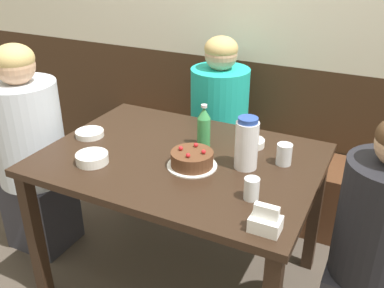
# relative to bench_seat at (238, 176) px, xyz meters

# --- Properties ---
(ground_plane) EXTENTS (12.00, 12.00, 0.00)m
(ground_plane) POSITION_rel_bench_seat_xyz_m (0.00, -0.83, -0.22)
(ground_plane) COLOR #4C4238
(back_wall) EXTENTS (4.80, 0.04, 2.50)m
(back_wall) POSITION_rel_bench_seat_xyz_m (0.00, 0.22, 1.03)
(back_wall) COLOR #3D2819
(back_wall) RESTS_ON ground_plane
(bench_seat) EXTENTS (2.13, 0.38, 0.44)m
(bench_seat) POSITION_rel_bench_seat_xyz_m (0.00, 0.00, 0.00)
(bench_seat) COLOR #56331E
(bench_seat) RESTS_ON ground_plane
(dining_table) EXTENTS (1.28, 0.93, 0.76)m
(dining_table) POSITION_rel_bench_seat_xyz_m (0.00, -0.83, 0.45)
(dining_table) COLOR black
(dining_table) RESTS_ON ground_plane
(birthday_cake) EXTENTS (0.23, 0.23, 0.09)m
(birthday_cake) POSITION_rel_bench_seat_xyz_m (0.09, -0.89, 0.58)
(birthday_cake) COLOR white
(birthday_cake) RESTS_ON dining_table
(water_pitcher) EXTENTS (0.10, 0.10, 0.24)m
(water_pitcher) POSITION_rel_bench_seat_xyz_m (0.31, -0.79, 0.66)
(water_pitcher) COLOR white
(water_pitcher) RESTS_ON dining_table
(soju_bottle) EXTENTS (0.07, 0.07, 0.22)m
(soju_bottle) POSITION_rel_bench_seat_xyz_m (0.05, -0.68, 0.65)
(soju_bottle) COLOR #388E4C
(soju_bottle) RESTS_ON dining_table
(napkin_holder) EXTENTS (0.11, 0.08, 0.11)m
(napkin_holder) POSITION_rel_bench_seat_xyz_m (0.53, -1.19, 0.58)
(napkin_holder) COLOR white
(napkin_holder) RESTS_ON dining_table
(bowl_soup_white) EXTENTS (0.15, 0.15, 0.04)m
(bowl_soup_white) POSITION_rel_bench_seat_xyz_m (-0.33, -1.06, 0.57)
(bowl_soup_white) COLOR white
(bowl_soup_white) RESTS_ON dining_table
(bowl_rice_small) EXTENTS (0.13, 0.13, 0.04)m
(bowl_rice_small) POSITION_rel_bench_seat_xyz_m (0.27, -0.58, 0.56)
(bowl_rice_small) COLOR white
(bowl_rice_small) RESTS_ON dining_table
(bowl_side_dish) EXTENTS (0.15, 0.15, 0.03)m
(bowl_side_dish) POSITION_rel_bench_seat_xyz_m (-0.52, -0.84, 0.56)
(bowl_side_dish) COLOR white
(bowl_side_dish) RESTS_ON dining_table
(glass_water_tall) EXTENTS (0.07, 0.07, 0.10)m
(glass_water_tall) POSITION_rel_bench_seat_xyz_m (0.46, -0.69, 0.59)
(glass_water_tall) COLOR silver
(glass_water_tall) RESTS_ON dining_table
(glass_tumbler_short) EXTENTS (0.06, 0.06, 0.09)m
(glass_tumbler_short) POSITION_rel_bench_seat_xyz_m (0.42, -1.02, 0.59)
(glass_tumbler_short) COLOR silver
(glass_tumbler_short) RESTS_ON dining_table
(person_teal_shirt) EXTENTS (0.38, 0.38, 1.22)m
(person_teal_shirt) POSITION_rel_bench_seat_xyz_m (-0.90, -0.91, 0.39)
(person_teal_shirt) COLOR #33333D
(person_teal_shirt) RESTS_ON ground_plane
(person_pale_blue_shirt) EXTENTS (0.36, 0.36, 1.18)m
(person_pale_blue_shirt) POSITION_rel_bench_seat_xyz_m (-0.11, -0.11, 0.36)
(person_pale_blue_shirt) COLOR #33333D
(person_pale_blue_shirt) RESTS_ON ground_plane
(person_grey_tee) EXTENTS (0.34, 0.34, 1.14)m
(person_grey_tee) POSITION_rel_bench_seat_xyz_m (0.90, -0.87, 0.32)
(person_grey_tee) COLOR #33333D
(person_grey_tee) RESTS_ON ground_plane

